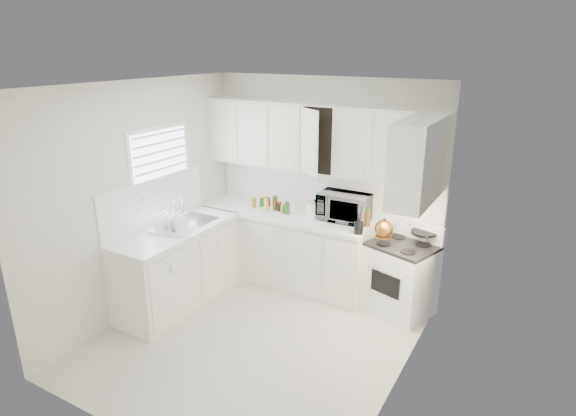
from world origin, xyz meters
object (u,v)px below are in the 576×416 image
Objects in this scene: tea_kettle at (384,228)px; utensil_crock at (359,220)px; rice_cooker at (315,208)px; microwave at (345,203)px; dish_rack at (171,221)px; stove at (401,269)px.

tea_kettle is 0.76× the size of utensil_crock.
utensil_crock is (0.67, -0.27, 0.06)m from rice_cooker.
tea_kettle is 0.97m from rice_cooker.
utensil_crock reaches higher than tea_kettle.
microwave reaches higher than dish_rack.
stove is 0.77m from utensil_crock.
tea_kettle is 0.28m from utensil_crock.
stove is at bearing 25.21° from utensil_crock.
stove is at bearing -6.04° from rice_cooker.
rice_cooker is 0.51× the size of dish_rack.
stove is 1.78× the size of microwave.
microwave is at bearing 8.66° from rice_cooker.
dish_rack is (-1.19, -1.24, 0.01)m from rice_cooker.
utensil_crock is (0.32, -0.34, -0.04)m from microwave.
dish_rack is at bearing -131.95° from tea_kettle.
dish_rack is (-2.31, -1.18, 0.54)m from stove.
dish_rack reaches higher than tea_kettle.
stove is 1.24m from rice_cooker.
stove is 3.23× the size of utensil_crock.
dish_rack reaches higher than stove.
microwave is at bearing 132.71° from utensil_crock.
stove is at bearing 11.70° from dish_rack.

